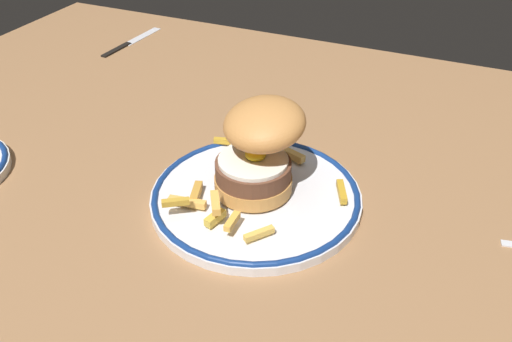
# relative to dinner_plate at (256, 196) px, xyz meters

# --- Properties ---
(ground_plane) EXTENTS (1.36, 1.07, 0.04)m
(ground_plane) POSITION_rel_dinner_plate_xyz_m (-0.05, 0.01, -0.03)
(ground_plane) COLOR #976B45
(dinner_plate) EXTENTS (0.26, 0.26, 0.02)m
(dinner_plate) POSITION_rel_dinner_plate_xyz_m (0.00, 0.00, 0.00)
(dinner_plate) COLOR silver
(dinner_plate) RESTS_ON ground_plane
(burger) EXTENTS (0.13, 0.13, 0.12)m
(burger) POSITION_rel_dinner_plate_xyz_m (-0.00, 0.01, 0.06)
(burger) COLOR #C68742
(burger) RESTS_ON dinner_plate
(fries_pile) EXTENTS (0.21, 0.19, 0.03)m
(fries_pile) POSITION_rel_dinner_plate_xyz_m (-0.02, -0.01, 0.02)
(fries_pile) COLOR #E8B44B
(fries_pile) RESTS_ON dinner_plate
(knife) EXTENTS (0.03, 0.18, 0.01)m
(knife) POSITION_rel_dinner_plate_xyz_m (-0.45, 0.37, -0.01)
(knife) COLOR black
(knife) RESTS_ON ground_plane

